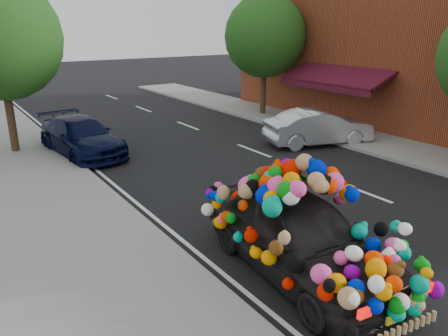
% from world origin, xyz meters
% --- Properties ---
extents(ground, '(100.00, 100.00, 0.00)m').
position_xyz_m(ground, '(0.00, 0.00, 0.00)').
color(ground, black).
rests_on(ground, ground).
extents(sidewalk, '(4.00, 60.00, 0.12)m').
position_xyz_m(sidewalk, '(-4.30, 0.00, 0.06)').
color(sidewalk, gray).
rests_on(sidewalk, ground).
extents(kerb, '(0.15, 60.00, 0.13)m').
position_xyz_m(kerb, '(-2.35, 0.00, 0.07)').
color(kerb, gray).
rests_on(kerb, ground).
extents(footpath_far, '(3.00, 40.00, 0.12)m').
position_xyz_m(footpath_far, '(8.20, 3.00, 0.06)').
color(footpath_far, gray).
rests_on(footpath_far, ground).
extents(lane_markings, '(6.00, 50.00, 0.01)m').
position_xyz_m(lane_markings, '(3.60, 0.00, 0.01)').
color(lane_markings, silver).
rests_on(lane_markings, ground).
extents(tree_far_b, '(4.00, 4.00, 5.90)m').
position_xyz_m(tree_far_b, '(8.00, 10.00, 3.89)').
color(tree_far_b, '#332114').
rests_on(tree_far_b, ground).
extents(plush_art_car, '(2.66, 4.93, 2.19)m').
position_xyz_m(plush_art_car, '(-0.78, -2.06, 1.13)').
color(plush_art_car, black).
rests_on(plush_art_car, ground).
extents(navy_sedan, '(2.32, 4.68, 1.31)m').
position_xyz_m(navy_sedan, '(-1.80, 8.09, 0.65)').
color(navy_sedan, black).
rests_on(navy_sedan, ground).
extents(silver_hatchback, '(4.40, 2.63, 1.37)m').
position_xyz_m(silver_hatchback, '(6.22, 4.32, 0.68)').
color(silver_hatchback, '#B3B5BA').
rests_on(silver_hatchback, ground).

